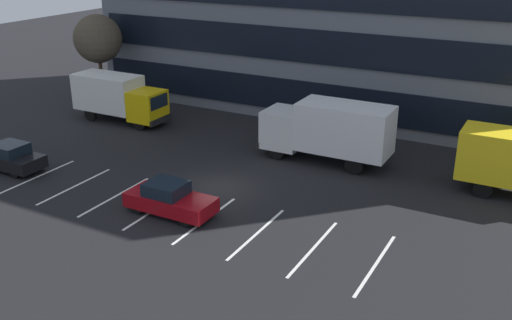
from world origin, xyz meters
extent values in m
plane|color=black|center=(0.00, 0.00, 0.00)|extent=(120.00, 120.00, 0.00)
cube|color=black|center=(0.00, 12.41, 1.98)|extent=(35.82, 0.16, 2.30)
cube|color=black|center=(0.00, 12.41, 5.58)|extent=(35.82, 0.16, 2.30)
cube|color=silver|center=(-9.80, -3.50, 0.00)|extent=(0.14, 5.40, 0.01)
cube|color=silver|center=(-7.00, -3.50, 0.00)|extent=(0.14, 5.40, 0.01)
cube|color=silver|center=(-4.20, -3.50, 0.00)|extent=(0.14, 5.40, 0.01)
cube|color=silver|center=(-1.40, -3.50, 0.00)|extent=(0.14, 5.40, 0.01)
cube|color=silver|center=(1.40, -3.50, 0.00)|extent=(0.14, 5.40, 0.01)
cube|color=silver|center=(4.20, -3.50, 0.00)|extent=(0.14, 5.40, 0.01)
cube|color=silver|center=(7.00, -3.50, 0.00)|extent=(0.14, 5.40, 0.01)
cube|color=silver|center=(9.80, -3.50, 0.00)|extent=(0.14, 5.40, 0.01)
cube|color=yellow|center=(-10.01, 6.74, 1.51)|extent=(2.08, 2.27, 2.08)
cube|color=black|center=(-8.99, 6.74, 1.93)|extent=(0.06, 1.91, 0.92)
cube|color=white|center=(-13.51, 6.74, 2.03)|extent=(4.92, 2.36, 2.55)
cube|color=black|center=(-8.93, 6.74, 0.61)|extent=(0.19, 2.27, 0.38)
cylinder|color=black|center=(-10.01, 7.72, 0.47)|extent=(0.95, 0.28, 0.95)
cylinder|color=black|center=(-10.01, 5.77, 0.47)|extent=(0.95, 0.28, 0.95)
cylinder|color=black|center=(-14.49, 7.72, 0.47)|extent=(0.95, 0.28, 0.95)
cylinder|color=black|center=(-14.49, 5.77, 0.47)|extent=(0.95, 0.28, 0.95)
cube|color=white|center=(0.77, 6.41, 1.66)|extent=(2.28, 2.49, 2.28)
cube|color=black|center=(-0.36, 6.41, 2.12)|extent=(0.06, 2.09, 1.01)
cube|color=white|center=(4.61, 6.41, 2.23)|extent=(5.40, 2.60, 2.80)
cube|color=black|center=(-0.43, 6.41, 0.68)|extent=(0.21, 2.49, 0.42)
cylinder|color=black|center=(0.77, 5.34, 0.52)|extent=(1.04, 0.31, 1.04)
cylinder|color=black|center=(0.77, 7.49, 0.52)|extent=(1.04, 0.31, 1.04)
cylinder|color=black|center=(5.69, 5.34, 0.52)|extent=(1.04, 0.31, 1.04)
cylinder|color=black|center=(5.69, 7.49, 0.52)|extent=(1.04, 0.31, 1.04)
cube|color=yellow|center=(13.60, 6.50, 2.07)|extent=(5.01, 2.41, 2.60)
cylinder|color=black|center=(12.60, 7.49, 0.48)|extent=(0.96, 0.29, 0.96)
cylinder|color=black|center=(12.60, 5.51, 0.48)|extent=(0.96, 0.29, 0.96)
cube|color=black|center=(-12.14, -3.45, 0.60)|extent=(4.39, 1.84, 0.72)
cube|color=black|center=(-11.92, -3.45, 1.27)|extent=(1.85, 1.62, 0.61)
cylinder|color=black|center=(-13.54, -2.65, 0.31)|extent=(0.61, 0.22, 0.61)
cylinder|color=black|center=(-10.73, -4.25, 0.31)|extent=(0.61, 0.22, 0.61)
cylinder|color=black|center=(-10.73, -2.65, 0.31)|extent=(0.61, 0.22, 0.61)
cube|color=maroon|center=(-0.46, -3.68, 0.61)|extent=(4.46, 1.87, 0.73)
cube|color=black|center=(-0.69, -3.68, 1.29)|extent=(1.87, 1.64, 0.62)
cylinder|color=black|center=(0.96, -2.88, 0.31)|extent=(0.62, 0.23, 0.62)
cylinder|color=black|center=(0.96, -4.49, 0.31)|extent=(0.62, 0.23, 0.62)
cylinder|color=black|center=(-1.89, -2.88, 0.31)|extent=(0.62, 0.23, 0.62)
cylinder|color=black|center=(-1.89, -4.49, 0.31)|extent=(0.62, 0.23, 0.62)
cylinder|color=#473323|center=(-17.00, 9.88, 1.83)|extent=(0.28, 0.28, 3.65)
sphere|color=#4C4233|center=(-17.00, 9.88, 5.12)|extent=(3.72, 3.72, 3.72)
camera|label=1|loc=(15.46, -24.39, 12.90)|focal=41.21mm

